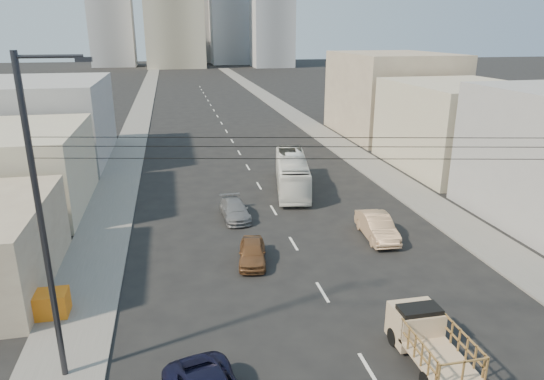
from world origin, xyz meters
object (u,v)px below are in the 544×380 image
object	(u,v)px
sedan_grey	(235,210)
crate_stack	(48,304)
city_bus	(292,173)
sedan_brown	(252,252)
flatbed_pickup	(428,337)
sedan_tan	(377,227)
streetlamp_left	(44,219)

from	to	relation	value
sedan_grey	crate_stack	size ratio (longest dim) A/B	2.36
city_bus	sedan_brown	distance (m)	13.72
city_bus	flatbed_pickup	bearing A→B (deg)	-79.38
sedan_brown	sedan_grey	size ratio (longest dim) A/B	0.87
city_bus	sedan_tan	distance (m)	11.15
flatbed_pickup	crate_stack	xyz separation A→B (m)	(-15.46, 6.35, -0.40)
crate_stack	sedan_grey	bearing A→B (deg)	46.61
city_bus	sedan_grey	bearing A→B (deg)	-124.05
streetlamp_left	city_bus	bearing A→B (deg)	55.91
city_bus	sedan_tan	xyz separation A→B (m)	(2.89, -10.75, -0.64)
city_bus	streetlamp_left	bearing A→B (deg)	-113.35
sedan_tan	streetlamp_left	size ratio (longest dim) A/B	0.38
sedan_grey	crate_stack	world-z (taller)	crate_stack
flatbed_pickup	sedan_grey	size ratio (longest dim) A/B	1.04
sedan_tan	city_bus	bearing A→B (deg)	109.26
sedan_brown	sedan_tan	xyz separation A→B (m)	(8.32, 1.82, 0.13)
sedan_grey	streetlamp_left	xyz separation A→B (m)	(-8.41, -15.01, 5.82)
city_bus	sedan_brown	size ratio (longest dim) A/B	2.71
streetlamp_left	crate_stack	xyz separation A→B (m)	(-1.61, 4.42, -5.75)
city_bus	sedan_grey	size ratio (longest dim) A/B	2.37
flatbed_pickup	sedan_grey	xyz separation A→B (m)	(-5.45, 16.94, -0.48)
sedan_brown	streetlamp_left	xyz separation A→B (m)	(-8.47, -7.98, 5.80)
sedan_tan	streetlamp_left	bearing A→B (deg)	-145.50
city_bus	streetlamp_left	world-z (taller)	streetlamp_left
city_bus	crate_stack	distance (m)	22.39
sedan_brown	city_bus	bearing A→B (deg)	76.14
city_bus	sedan_brown	bearing A→B (deg)	-102.63
sedan_tan	sedan_grey	size ratio (longest dim) A/B	1.08
sedan_tan	streetlamp_left	distance (m)	20.25
sedan_brown	crate_stack	world-z (taller)	sedan_brown
flatbed_pickup	sedan_brown	world-z (taller)	flatbed_pickup
crate_stack	sedan_brown	bearing A→B (deg)	19.44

